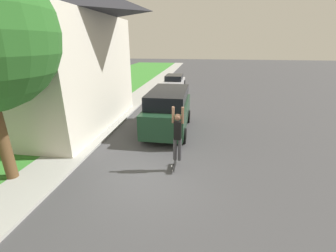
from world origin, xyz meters
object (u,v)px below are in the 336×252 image
Objects in this scene: suv_parked at (168,109)px; fire_hydrant at (71,140)px; skateboard at (174,165)px; car_down_street at (174,82)px; skateboarder at (178,134)px.

fire_hydrant is at bearing -142.83° from suv_parked.
fire_hydrant is at bearing 168.03° from skateboard.
car_down_street is 15.71m from skateboarder.
skateboarder reaches higher than skateboard.
suv_parked is 1.05× the size of car_down_street.
suv_parked is 11.66m from car_down_street.
fire_hydrant is (-4.74, 1.06, -1.04)m from skateboarder.
skateboard is (1.95, -15.48, -0.50)m from car_down_street.
skateboard is (0.82, -3.88, -0.97)m from suv_parked.
skateboarder reaches higher than suv_parked.
fire_hydrant is (-3.82, -2.90, -0.73)m from suv_parked.
skateboard is at bearing -11.97° from fire_hydrant.
car_down_street is 6.97× the size of fire_hydrant.
car_down_street is at bearing 79.49° from fire_hydrant.
skateboarder is 2.60× the size of skateboard.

